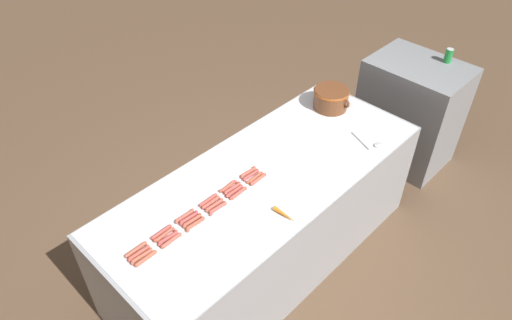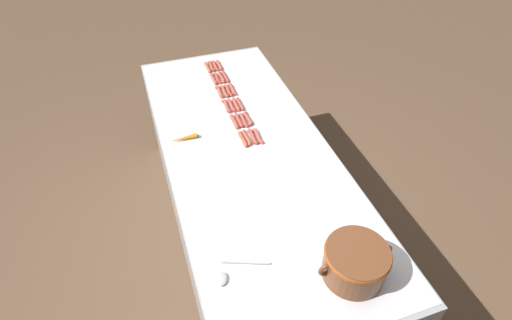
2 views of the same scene
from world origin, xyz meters
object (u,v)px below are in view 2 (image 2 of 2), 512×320
hot_dog_13 (217,78)px  hot_dog_5 (258,136)px  hot_dog_7 (222,77)px  hot_dog_9 (236,104)px  hot_dog_2 (232,89)px  hot_dog_18 (208,67)px  bean_pot (356,261)px  hot_dog_3 (240,104)px  hot_dog_17 (247,138)px  hot_dog_20 (219,92)px  carrot (184,138)px  hot_dog_23 (243,139)px  hot_dog_6 (215,66)px  hot_dog_0 (219,65)px  hot_dog_19 (213,79)px  hot_dog_21 (226,106)px  hot_dog_4 (248,119)px  hot_dog_22 (234,122)px  hot_dog_15 (231,105)px  hot_dog_12 (211,66)px  hot_dog_14 (224,91)px  serving_spoon (230,273)px  hot_dog_1 (225,77)px  hot_dog_16 (239,120)px  hot_dog_8 (228,91)px  hot_dog_10 (244,120)px  hot_dog_11 (253,136)px

hot_dog_13 → hot_dog_5: bearing=95.2°
hot_dog_7 → hot_dog_9: size_ratio=1.00×
hot_dog_2 → hot_dog_18: (0.10, -0.36, 0.00)m
bean_pot → hot_dog_13: bearing=-84.9°
hot_dog_3 → hot_dog_17: same height
hot_dog_20 → carrot: size_ratio=0.83×
hot_dog_5 → hot_dog_23: same height
hot_dog_3 → hot_dog_6: same height
hot_dog_0 → hot_dog_19: (0.09, 0.18, 0.00)m
hot_dog_3 → hot_dog_21: (0.10, -0.00, 0.00)m
hot_dog_17 → carrot: size_ratio=0.83×
hot_dog_6 → hot_dog_18: size_ratio=1.00×
hot_dog_4 → hot_dog_22: same height
hot_dog_15 → hot_dog_18: same height
hot_dog_9 → hot_dog_12: (0.03, -0.55, 0.00)m
hot_dog_13 → hot_dog_14: size_ratio=1.00×
hot_dog_7 → hot_dog_13: (0.04, 0.00, 0.00)m
serving_spoon → hot_dog_1: bearing=-104.8°
hot_dog_13 → hot_dog_16: bearing=90.3°
hot_dog_3 → hot_dog_4: size_ratio=1.00×
hot_dog_8 → hot_dog_14: 0.03m
hot_dog_23 → hot_dog_15: bearing=-95.3°
hot_dog_2 → hot_dog_21: bearing=62.4°
hot_dog_16 → hot_dog_12: bearing=-89.9°
hot_dog_22 → hot_dog_0: bearing=-97.4°
hot_dog_10 → hot_dog_22: (0.06, -0.00, 0.00)m
hot_dog_10 → hot_dog_13: same height
hot_dog_0 → hot_dog_22: (0.09, 0.73, 0.00)m
hot_dog_1 → hot_dog_19: 0.09m
hot_dog_11 → hot_dog_3: bearing=-94.5°
hot_dog_2 → hot_dog_8: same height
hot_dog_19 → hot_dog_20: size_ratio=1.00×
hot_dog_12 → hot_dog_18: bearing=12.8°
hot_dog_12 → carrot: 0.88m
hot_dog_8 → hot_dog_22: (0.07, 0.36, 0.00)m
hot_dog_5 → hot_dog_7: size_ratio=1.00×
hot_dog_0 → hot_dog_21: size_ratio=1.00×
hot_dog_0 → hot_dog_17: 0.91m
hot_dog_2 → hot_dog_16: bearing=80.2°
hot_dog_5 → hot_dog_4: bearing=-89.3°
bean_pot → hot_dog_5: bearing=-85.0°
bean_pot → hot_dog_21: bearing=-82.2°
hot_dog_1 → hot_dog_7: same height
hot_dog_21 → hot_dog_18: bearing=-90.4°
hot_dog_9 → hot_dog_18: (0.07, -0.55, 0.00)m
hot_dog_21 → bean_pot: (-0.19, 1.40, 0.08)m
hot_dog_6 → carrot: bearing=63.5°
hot_dog_15 → carrot: size_ratio=0.83×
hot_dog_7 → carrot: carrot is taller
hot_dog_13 → hot_dog_23: 0.74m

